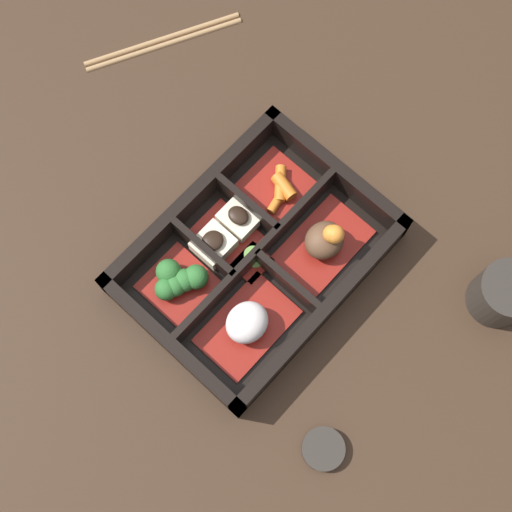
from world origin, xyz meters
TOP-DOWN VIEW (x-y plane):
  - ground_plane at (0.00, 0.00)m, footprint 3.00×3.00m
  - bento_base at (0.00, 0.00)m, footprint 0.29×0.21m
  - bento_rim at (-0.00, -0.00)m, footprint 0.29×0.21m
  - bowl_stew at (-0.07, 0.05)m, footprint 0.11×0.07m
  - bowl_rice at (0.06, 0.05)m, footprint 0.11×0.07m
  - bowl_carrots at (-0.08, -0.04)m, footprint 0.07×0.07m
  - bowl_tofu at (0.00, -0.05)m, footprint 0.08×0.07m
  - bowl_greens at (0.08, -0.04)m, footprint 0.07×0.07m
  - bowl_pickles at (0.00, 0.00)m, footprint 0.04×0.03m
  - tea_cup at (-0.15, 0.23)m, footprint 0.07×0.07m
  - chopsticks at (-0.14, -0.29)m, footprint 0.20×0.11m
  - sauce_dish at (0.11, 0.20)m, footprint 0.05×0.05m

SIDE VIEW (x-z plane):
  - ground_plane at x=0.00m, z-range 0.00..0.00m
  - chopsticks at x=-0.14m, z-range 0.00..0.01m
  - bento_base at x=0.00m, z-range 0.00..0.01m
  - sauce_dish at x=0.11m, z-range 0.00..0.01m
  - bowl_pickles at x=0.00m, z-range 0.01..0.02m
  - bowl_carrots at x=-0.08m, z-range 0.01..0.03m
  - bowl_tofu at x=0.00m, z-range 0.01..0.04m
  - bento_rim at x=0.00m, z-range 0.00..0.05m
  - bowl_greens at x=0.08m, z-range 0.01..0.04m
  - bowl_rice at x=0.06m, z-range 0.01..0.05m
  - bowl_stew at x=-0.07m, z-range 0.00..0.06m
  - tea_cup at x=-0.15m, z-range 0.00..0.06m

